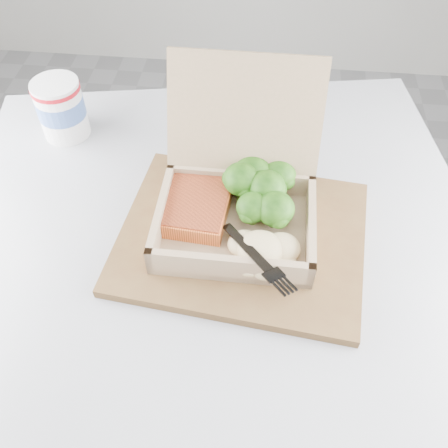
# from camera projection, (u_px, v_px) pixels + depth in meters

# --- Properties ---
(cafe_table) EXTENTS (0.88, 0.88, 0.71)m
(cafe_table) POSITION_uv_depth(u_px,v_px,m) (222.00, 308.00, 0.85)
(cafe_table) COLOR black
(cafe_table) RESTS_ON floor
(serving_tray) EXTENTS (0.37, 0.31, 0.01)m
(serving_tray) POSITION_uv_depth(u_px,v_px,m) (242.00, 237.00, 0.70)
(serving_tray) COLOR brown
(serving_tray) RESTS_ON cafe_table
(takeout_container) EXTENTS (0.22, 0.24, 0.19)m
(takeout_container) POSITION_uv_depth(u_px,v_px,m) (238.00, 189.00, 0.69)
(takeout_container) COLOR #9D7D5E
(takeout_container) RESTS_ON serving_tray
(salmon_fillet) EXTENTS (0.10, 0.12, 0.02)m
(salmon_fillet) POSITION_uv_depth(u_px,v_px,m) (197.00, 205.00, 0.70)
(salmon_fillet) COLOR orange
(salmon_fillet) RESTS_ON takeout_container
(broccoli_pile) EXTENTS (0.13, 0.13, 0.05)m
(broccoli_pile) POSITION_uv_depth(u_px,v_px,m) (266.00, 194.00, 0.70)
(broccoli_pile) COLOR #3D7F1C
(broccoli_pile) RESTS_ON takeout_container
(mashed_potatoes) EXTENTS (0.10, 0.09, 0.03)m
(mashed_potatoes) POSITION_uv_depth(u_px,v_px,m) (260.00, 249.00, 0.65)
(mashed_potatoes) COLOR beige
(mashed_potatoes) RESTS_ON takeout_container
(plastic_fork) EXTENTS (0.10, 0.14, 0.03)m
(plastic_fork) POSITION_uv_depth(u_px,v_px,m) (238.00, 235.00, 0.64)
(plastic_fork) COLOR black
(plastic_fork) RESTS_ON mashed_potatoes
(paper_cup) EXTENTS (0.08, 0.08, 0.10)m
(paper_cup) POSITION_uv_depth(u_px,v_px,m) (61.00, 107.00, 0.82)
(paper_cup) COLOR silver
(paper_cup) RESTS_ON cafe_table
(receipt) EXTENTS (0.09, 0.15, 0.00)m
(receipt) POSITION_uv_depth(u_px,v_px,m) (216.00, 159.00, 0.82)
(receipt) COLOR white
(receipt) RESTS_ON cafe_table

